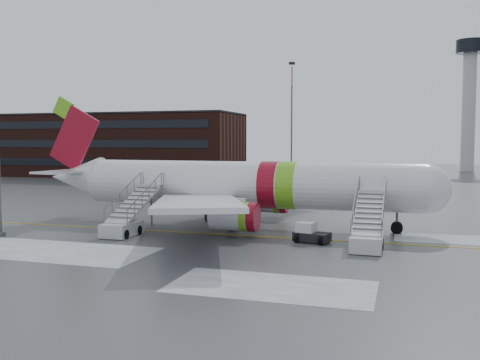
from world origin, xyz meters
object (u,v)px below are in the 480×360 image
(airstair_fwd, at_px, (368,233))
(airliner, at_px, (236,185))
(airstair_aft, at_px, (126,221))
(pushback_tug, at_px, (310,233))

(airstair_fwd, bearing_deg, airliner, 149.69)
(airstair_fwd, relative_size, airstair_aft, 1.00)
(airstair_aft, distance_m, pushback_tug, 13.89)
(airstair_aft, xyz_separation_m, pushback_tug, (13.84, 1.08, -0.45))
(airliner, bearing_deg, airstair_fwd, -30.31)
(airstair_aft, bearing_deg, pushback_tug, 4.47)
(airstair_fwd, height_order, airstair_aft, same)
(airliner, distance_m, airstair_aft, 9.64)
(pushback_tug, bearing_deg, airstair_fwd, -15.05)
(airliner, xyz_separation_m, airstair_aft, (-6.69, -6.54, -2.35))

